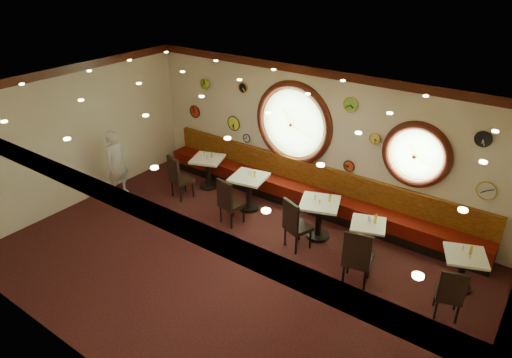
% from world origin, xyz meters
% --- Properties ---
extents(floor, '(9.00, 6.00, 0.00)m').
position_xyz_m(floor, '(0.00, 0.00, 0.00)').
color(floor, black).
rests_on(floor, ground).
extents(ceiling, '(9.00, 6.00, 0.02)m').
position_xyz_m(ceiling, '(0.00, 0.00, 3.20)').
color(ceiling, '#B77E33').
rests_on(ceiling, wall_back).
extents(wall_back, '(9.00, 0.02, 3.20)m').
position_xyz_m(wall_back, '(0.00, 3.00, 1.60)').
color(wall_back, beige).
rests_on(wall_back, floor).
extents(wall_front, '(9.00, 0.02, 3.20)m').
position_xyz_m(wall_front, '(0.00, -3.00, 1.60)').
color(wall_front, beige).
rests_on(wall_front, floor).
extents(wall_left, '(0.02, 6.00, 3.20)m').
position_xyz_m(wall_left, '(-4.50, 0.00, 1.60)').
color(wall_left, beige).
rests_on(wall_left, floor).
extents(molding_back, '(9.00, 0.10, 0.18)m').
position_xyz_m(molding_back, '(0.00, 2.95, 3.11)').
color(molding_back, '#3C130A').
rests_on(molding_back, wall_back).
extents(molding_front, '(9.00, 0.10, 0.18)m').
position_xyz_m(molding_front, '(0.00, -2.95, 3.11)').
color(molding_front, '#3C130A').
rests_on(molding_front, wall_back).
extents(molding_left, '(0.10, 6.00, 0.18)m').
position_xyz_m(molding_left, '(-4.45, 0.00, 3.11)').
color(molding_left, '#3C130A').
rests_on(molding_left, wall_back).
extents(banquette_base, '(8.00, 0.55, 0.20)m').
position_xyz_m(banquette_base, '(0.00, 2.72, 0.10)').
color(banquette_base, black).
rests_on(banquette_base, floor).
extents(banquette_seat, '(8.00, 0.55, 0.30)m').
position_xyz_m(banquette_seat, '(0.00, 2.72, 0.35)').
color(banquette_seat, '#550D07').
rests_on(banquette_seat, banquette_base).
extents(banquette_back, '(8.00, 0.10, 0.55)m').
position_xyz_m(banquette_back, '(0.00, 2.94, 0.75)').
color(banquette_back, '#601407').
rests_on(banquette_back, wall_back).
extents(porthole_left_glass, '(1.66, 0.02, 1.66)m').
position_xyz_m(porthole_left_glass, '(-0.60, 3.00, 1.85)').
color(porthole_left_glass, '#81B86E').
rests_on(porthole_left_glass, wall_back).
extents(porthole_left_frame, '(1.98, 0.18, 1.98)m').
position_xyz_m(porthole_left_frame, '(-0.60, 2.98, 1.85)').
color(porthole_left_frame, '#3C130A').
rests_on(porthole_left_frame, wall_back).
extents(porthole_left_ring, '(1.61, 0.03, 1.61)m').
position_xyz_m(porthole_left_ring, '(-0.60, 2.95, 1.85)').
color(porthole_left_ring, gold).
rests_on(porthole_left_ring, wall_back).
extents(porthole_right_glass, '(1.10, 0.02, 1.10)m').
position_xyz_m(porthole_right_glass, '(2.20, 3.00, 1.80)').
color(porthole_right_glass, '#81B86E').
rests_on(porthole_right_glass, wall_back).
extents(porthole_right_frame, '(1.38, 0.18, 1.38)m').
position_xyz_m(porthole_right_frame, '(2.20, 2.98, 1.80)').
color(porthole_right_frame, '#3C130A').
rests_on(porthole_right_frame, wall_back).
extents(porthole_right_ring, '(1.09, 0.03, 1.09)m').
position_xyz_m(porthole_right_ring, '(2.20, 2.95, 1.80)').
color(porthole_right_ring, gold).
rests_on(porthole_right_ring, wall_back).
extents(wall_clock_0, '(0.24, 0.03, 0.24)m').
position_xyz_m(wall_clock_0, '(0.85, 2.96, 1.20)').
color(wall_clock_0, '#C44017').
rests_on(wall_clock_0, wall_back).
extents(wall_clock_1, '(0.24, 0.03, 0.24)m').
position_xyz_m(wall_clock_1, '(-2.00, 2.96, 2.45)').
color(wall_clock_1, black).
rests_on(wall_clock_1, wall_back).
extents(wall_clock_2, '(0.32, 0.03, 0.32)m').
position_xyz_m(wall_clock_2, '(-3.60, 2.96, 1.55)').
color(wall_clock_2, red).
rests_on(wall_clock_2, wall_back).
extents(wall_clock_3, '(0.20, 0.03, 0.20)m').
position_xyz_m(wall_clock_3, '(-1.90, 2.96, 1.20)').
color(wall_clock_3, white).
rests_on(wall_clock_3, wall_back).
extents(wall_clock_4, '(0.28, 0.03, 0.28)m').
position_xyz_m(wall_clock_4, '(3.30, 2.96, 2.40)').
color(wall_clock_4, black).
rests_on(wall_clock_4, wall_back).
extents(wall_clock_5, '(0.30, 0.03, 0.30)m').
position_xyz_m(wall_clock_5, '(0.75, 2.96, 2.55)').
color(wall_clock_5, '#71B338').
rests_on(wall_clock_5, wall_back).
extents(wall_clock_6, '(0.26, 0.03, 0.26)m').
position_xyz_m(wall_clock_6, '(-3.20, 2.96, 2.35)').
color(wall_clock_6, '#85BE26').
rests_on(wall_clock_6, wall_back).
extents(wall_clock_7, '(0.36, 0.03, 0.36)m').
position_xyz_m(wall_clock_7, '(-2.30, 2.96, 1.50)').
color(wall_clock_7, '#F8F737').
rests_on(wall_clock_7, wall_back).
extents(wall_clock_8, '(0.34, 0.03, 0.34)m').
position_xyz_m(wall_clock_8, '(3.55, 2.96, 1.45)').
color(wall_clock_8, silver).
rests_on(wall_clock_8, wall_back).
extents(wall_clock_9, '(0.22, 0.03, 0.22)m').
position_xyz_m(wall_clock_9, '(1.35, 2.96, 1.95)').
color(wall_clock_9, '#E8CC4D').
rests_on(wall_clock_9, wall_back).
extents(table_a, '(0.92, 0.92, 0.79)m').
position_xyz_m(table_a, '(-2.51, 2.15, 0.50)').
color(table_a, black).
rests_on(table_a, floor).
extents(table_b, '(0.88, 0.88, 0.83)m').
position_xyz_m(table_b, '(-1.05, 1.88, 0.52)').
color(table_b, black).
rests_on(table_b, floor).
extents(table_c, '(0.97, 0.97, 0.83)m').
position_xyz_m(table_c, '(0.81, 1.79, 0.53)').
color(table_c, black).
rests_on(table_c, floor).
extents(table_d, '(0.82, 0.82, 0.71)m').
position_xyz_m(table_d, '(1.85, 1.80, 0.44)').
color(table_d, black).
rests_on(table_d, floor).
extents(table_e, '(0.87, 0.87, 0.73)m').
position_xyz_m(table_e, '(3.62, 1.80, 0.46)').
color(table_e, black).
rests_on(table_e, floor).
extents(chair_a, '(0.55, 0.55, 0.68)m').
position_xyz_m(chair_a, '(-2.70, 1.30, 0.63)').
color(chair_a, black).
rests_on(chair_a, floor).
extents(chair_b, '(0.52, 0.52, 0.67)m').
position_xyz_m(chair_b, '(-1.01, 1.09, 0.62)').
color(chair_b, black).
rests_on(chair_b, floor).
extents(chair_c, '(0.59, 0.59, 0.67)m').
position_xyz_m(chair_c, '(0.61, 1.15, 0.62)').
color(chair_c, black).
rests_on(chair_c, floor).
extents(chair_d, '(0.58, 0.58, 0.71)m').
position_xyz_m(chair_d, '(2.08, 0.81, 0.66)').
color(chair_d, black).
rests_on(chair_d, floor).
extents(chair_e, '(0.52, 0.52, 0.61)m').
position_xyz_m(chair_e, '(3.62, 0.93, 0.56)').
color(chair_e, black).
rests_on(chair_e, floor).
extents(condiment_a_salt, '(0.04, 0.04, 0.10)m').
position_xyz_m(condiment_a_salt, '(-2.65, 2.19, 0.85)').
color(condiment_a_salt, '#BBBBC0').
rests_on(condiment_a_salt, table_a).
extents(condiment_b_salt, '(0.03, 0.03, 0.09)m').
position_xyz_m(condiment_b_salt, '(-1.08, 1.94, 0.87)').
color(condiment_b_salt, silver).
rests_on(condiment_b_salt, table_b).
extents(condiment_c_salt, '(0.04, 0.04, 0.11)m').
position_xyz_m(condiment_c_salt, '(0.68, 1.80, 0.89)').
color(condiment_c_salt, silver).
rests_on(condiment_c_salt, table_c).
extents(condiment_d_salt, '(0.04, 0.04, 0.11)m').
position_xyz_m(condiment_d_salt, '(1.83, 1.85, 0.76)').
color(condiment_d_salt, silver).
rests_on(condiment_d_salt, table_d).
extents(condiment_a_pepper, '(0.03, 0.03, 0.09)m').
position_xyz_m(condiment_a_pepper, '(-2.49, 2.11, 0.84)').
color(condiment_a_pepper, silver).
rests_on(condiment_a_pepper, table_a).
extents(condiment_b_pepper, '(0.04, 0.04, 0.11)m').
position_xyz_m(condiment_b_pepper, '(-1.00, 1.90, 0.89)').
color(condiment_b_pepper, silver).
rests_on(condiment_b_pepper, table_b).
extents(condiment_c_pepper, '(0.03, 0.03, 0.09)m').
position_xyz_m(condiment_c_pepper, '(0.84, 1.70, 0.88)').
color(condiment_c_pepper, silver).
rests_on(condiment_c_pepper, table_c).
extents(condiment_d_pepper, '(0.03, 0.03, 0.09)m').
position_xyz_m(condiment_d_pepper, '(1.88, 1.82, 0.75)').
color(condiment_d_pepper, silver).
rests_on(condiment_d_pepper, table_d).
extents(condiment_a_bottle, '(0.04, 0.04, 0.14)m').
position_xyz_m(condiment_a_bottle, '(-2.44, 2.22, 0.86)').
color(condiment_a_bottle, yellow).
rests_on(condiment_a_bottle, table_a).
extents(condiment_b_bottle, '(0.04, 0.04, 0.14)m').
position_xyz_m(condiment_b_bottle, '(-0.92, 1.92, 0.90)').
color(condiment_b_bottle, gold).
rests_on(condiment_b_bottle, table_b).
extents(condiment_c_bottle, '(0.05, 0.05, 0.15)m').
position_xyz_m(condiment_c_bottle, '(0.95, 1.92, 0.91)').
color(condiment_c_bottle, gold).
rests_on(condiment_c_bottle, table_c).
extents(condiment_d_bottle, '(0.06, 0.06, 0.18)m').
position_xyz_m(condiment_d_bottle, '(1.94, 1.89, 0.80)').
color(condiment_d_bottle, gold).
rests_on(condiment_d_bottle, table_d).
extents(condiment_e_salt, '(0.03, 0.03, 0.09)m').
position_xyz_m(condiment_e_salt, '(3.54, 1.89, 0.78)').
color(condiment_e_salt, silver).
rests_on(condiment_e_salt, table_e).
extents(condiment_e_pepper, '(0.04, 0.04, 0.10)m').
position_xyz_m(condiment_e_pepper, '(3.69, 1.72, 0.78)').
color(condiment_e_pepper, silver).
rests_on(condiment_e_pepper, table_e).
extents(condiment_e_bottle, '(0.05, 0.05, 0.16)m').
position_xyz_m(condiment_e_bottle, '(3.67, 1.84, 0.82)').
color(condiment_e_bottle, gold).
rests_on(condiment_e_bottle, table_e).
extents(waiter, '(0.40, 0.60, 1.64)m').
position_xyz_m(waiter, '(-4.00, 0.61, 0.82)').
color(waiter, white).
rests_on(waiter, floor).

